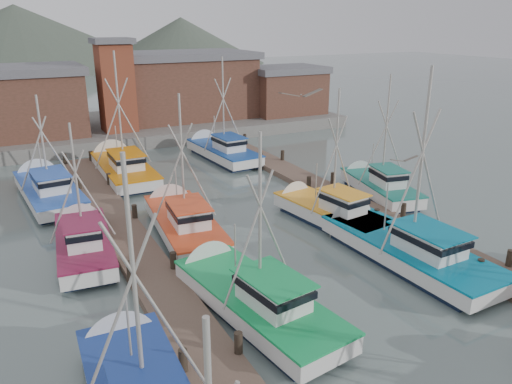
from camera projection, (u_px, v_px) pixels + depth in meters
name	position (u px, v px, depth m)	size (l,w,h in m)	color
ground	(343.00, 294.00, 21.67)	(260.00, 260.00, 0.00)	#556662
dock_left	(159.00, 286.00, 21.95)	(2.30, 46.00, 1.50)	brown
dock_right	(401.00, 228.00, 28.03)	(2.30, 46.00, 1.50)	brown
quay	(131.00, 127.00, 52.52)	(44.00, 16.00, 1.20)	gray
shed_left	(11.00, 102.00, 44.84)	(12.72, 8.48, 6.20)	brown
shed_center	(183.00, 85.00, 53.79)	(14.84, 9.54, 6.90)	brown
shed_right	(285.00, 90.00, 56.33)	(8.48, 6.36, 5.20)	brown
lookout_tower	(116.00, 85.00, 46.68)	(3.60, 3.60, 8.50)	brown
boat_4	(249.00, 296.00, 20.22)	(4.10, 9.54, 8.40)	#0F1A32
boat_5	(399.00, 246.00, 24.71)	(4.23, 10.39, 10.43)	#0F1A32
boat_8	(182.00, 221.00, 27.79)	(3.64, 9.34, 8.60)	#0F1A32
boat_9	(325.00, 211.00, 29.28)	(3.57, 8.52, 8.52)	#0F1A32
boat_10	(83.00, 241.00, 25.30)	(3.30, 8.40, 7.49)	#0F1A32
boat_11	(377.00, 185.00, 33.83)	(3.95, 8.21, 8.72)	#0F1A32
boat_12	(122.00, 167.00, 37.96)	(4.17, 10.34, 10.25)	#0F1A32
boat_13	(220.00, 151.00, 42.75)	(3.78, 9.53, 9.36)	#0F1A32
boat_14	(47.00, 189.00, 33.01)	(3.84, 9.93, 7.85)	#0F1A32
gull_near	(301.00, 94.00, 14.47)	(1.55, 0.65, 0.24)	gray
gull_far	(404.00, 160.00, 21.77)	(1.54, 0.61, 0.24)	gray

